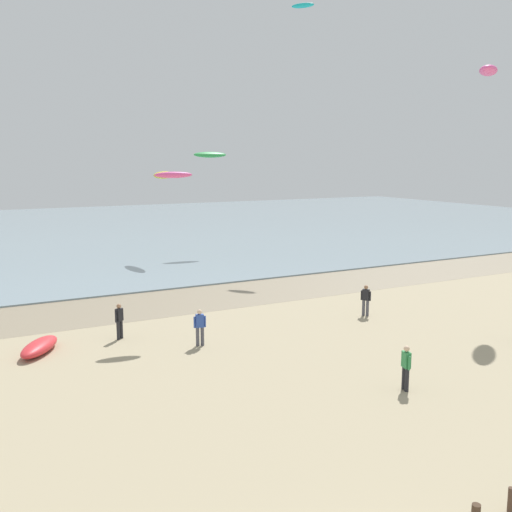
{
  "coord_description": "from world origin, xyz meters",
  "views": [
    {
      "loc": [
        -7.18,
        -6.37,
        8.43
      ],
      "look_at": [
        3.08,
        13.12,
        4.76
      ],
      "focal_mm": 40.78,
      "sensor_mm": 36.0,
      "label": 1
    }
  ],
  "objects_px": {
    "person_nearest_camera": "(200,326)",
    "person_mid_beach": "(119,320)",
    "person_right_flank": "(406,366)",
    "kite_aloft_6": "(303,6)",
    "kite_aloft_0": "(488,71)",
    "kite_aloft_7": "(210,155)",
    "grounded_kite": "(39,347)",
    "kite_aloft_4": "(164,175)",
    "person_by_waterline": "(366,299)",
    "kite_aloft_1": "(173,175)"
  },
  "relations": [
    {
      "from": "person_nearest_camera",
      "to": "person_mid_beach",
      "type": "height_order",
      "value": "same"
    },
    {
      "from": "person_right_flank",
      "to": "kite_aloft_6",
      "type": "bearing_deg",
      "value": 65.11
    },
    {
      "from": "kite_aloft_0",
      "to": "kite_aloft_6",
      "type": "height_order",
      "value": "kite_aloft_6"
    },
    {
      "from": "kite_aloft_0",
      "to": "kite_aloft_7",
      "type": "distance_m",
      "value": 26.14
    },
    {
      "from": "person_mid_beach",
      "to": "grounded_kite",
      "type": "relative_size",
      "value": 0.6
    },
    {
      "from": "grounded_kite",
      "to": "person_nearest_camera",
      "type": "bearing_deg",
      "value": 103.1
    },
    {
      "from": "kite_aloft_7",
      "to": "grounded_kite",
      "type": "bearing_deg",
      "value": -122.78
    },
    {
      "from": "kite_aloft_7",
      "to": "person_mid_beach",
      "type": "bearing_deg",
      "value": -117.06
    },
    {
      "from": "person_right_flank",
      "to": "kite_aloft_6",
      "type": "distance_m",
      "value": 37.34
    },
    {
      "from": "person_mid_beach",
      "to": "person_right_flank",
      "type": "relative_size",
      "value": 1.0
    },
    {
      "from": "person_mid_beach",
      "to": "kite_aloft_4",
      "type": "bearing_deg",
      "value": 65.4
    },
    {
      "from": "kite_aloft_4",
      "to": "kite_aloft_7",
      "type": "distance_m",
      "value": 5.73
    },
    {
      "from": "grounded_kite",
      "to": "kite_aloft_6",
      "type": "height_order",
      "value": "kite_aloft_6"
    },
    {
      "from": "person_nearest_camera",
      "to": "person_by_waterline",
      "type": "xyz_separation_m",
      "value": [
        9.95,
        0.59,
        0.0
      ]
    },
    {
      "from": "person_nearest_camera",
      "to": "kite_aloft_4",
      "type": "relative_size",
      "value": 0.49
    },
    {
      "from": "person_right_flank",
      "to": "kite_aloft_4",
      "type": "bearing_deg",
      "value": 87.12
    },
    {
      "from": "person_right_flank",
      "to": "kite_aloft_6",
      "type": "xyz_separation_m",
      "value": [
        13.19,
        28.43,
        20.31
      ]
    },
    {
      "from": "person_nearest_camera",
      "to": "kite_aloft_0",
      "type": "distance_m",
      "value": 21.62
    },
    {
      "from": "grounded_kite",
      "to": "kite_aloft_0",
      "type": "xyz_separation_m",
      "value": [
        24.33,
        -2.31,
        13.07
      ]
    },
    {
      "from": "person_by_waterline",
      "to": "grounded_kite",
      "type": "bearing_deg",
      "value": 173.9
    },
    {
      "from": "person_nearest_camera",
      "to": "person_right_flank",
      "type": "relative_size",
      "value": 1.0
    },
    {
      "from": "kite_aloft_0",
      "to": "kite_aloft_4",
      "type": "height_order",
      "value": "kite_aloft_0"
    },
    {
      "from": "person_mid_beach",
      "to": "kite_aloft_6",
      "type": "distance_m",
      "value": 33.9
    },
    {
      "from": "person_mid_beach",
      "to": "grounded_kite",
      "type": "distance_m",
      "value": 3.75
    },
    {
      "from": "kite_aloft_4",
      "to": "person_mid_beach",
      "type": "bearing_deg",
      "value": 150.33
    },
    {
      "from": "kite_aloft_6",
      "to": "grounded_kite",
      "type": "bearing_deg",
      "value": 87.75
    },
    {
      "from": "person_nearest_camera",
      "to": "kite_aloft_6",
      "type": "relative_size",
      "value": 0.85
    },
    {
      "from": "kite_aloft_0",
      "to": "kite_aloft_1",
      "type": "height_order",
      "value": "kite_aloft_0"
    },
    {
      "from": "person_mid_beach",
      "to": "kite_aloft_7",
      "type": "relative_size",
      "value": 0.57
    },
    {
      "from": "person_mid_beach",
      "to": "person_by_waterline",
      "type": "xyz_separation_m",
      "value": [
        12.93,
        -2.15,
        0.0
      ]
    },
    {
      "from": "kite_aloft_4",
      "to": "kite_aloft_6",
      "type": "height_order",
      "value": "kite_aloft_6"
    },
    {
      "from": "person_by_waterline",
      "to": "kite_aloft_7",
      "type": "bearing_deg",
      "value": 86.64
    },
    {
      "from": "person_by_waterline",
      "to": "kite_aloft_1",
      "type": "xyz_separation_m",
      "value": [
        -9.64,
        3.33,
        6.75
      ]
    },
    {
      "from": "person_nearest_camera",
      "to": "kite_aloft_0",
      "type": "xyz_separation_m",
      "value": [
        17.68,
        0.05,
        12.44
      ]
    },
    {
      "from": "grounded_kite",
      "to": "kite_aloft_7",
      "type": "height_order",
      "value": "kite_aloft_7"
    },
    {
      "from": "kite_aloft_1",
      "to": "kite_aloft_4",
      "type": "distance_m",
      "value": 20.01
    },
    {
      "from": "person_nearest_camera",
      "to": "person_by_waterline",
      "type": "distance_m",
      "value": 9.97
    },
    {
      "from": "person_by_waterline",
      "to": "kite_aloft_6",
      "type": "xyz_separation_m",
      "value": [
        7.97,
        19.48,
        20.31
      ]
    },
    {
      "from": "person_mid_beach",
      "to": "kite_aloft_4",
      "type": "relative_size",
      "value": 0.49
    },
    {
      "from": "person_by_waterline",
      "to": "person_right_flank",
      "type": "bearing_deg",
      "value": -120.27
    },
    {
      "from": "person_by_waterline",
      "to": "kite_aloft_4",
      "type": "distance_m",
      "value": 23.56
    },
    {
      "from": "person_right_flank",
      "to": "grounded_kite",
      "type": "relative_size",
      "value": 0.6
    },
    {
      "from": "person_right_flank",
      "to": "person_nearest_camera",
      "type": "bearing_deg",
      "value": 119.48
    },
    {
      "from": "kite_aloft_0",
      "to": "kite_aloft_1",
      "type": "bearing_deg",
      "value": -50.07
    },
    {
      "from": "kite_aloft_4",
      "to": "kite_aloft_6",
      "type": "bearing_deg",
      "value": -109.31
    },
    {
      "from": "person_by_waterline",
      "to": "kite_aloft_6",
      "type": "distance_m",
      "value": 29.24
    },
    {
      "from": "kite_aloft_1",
      "to": "person_nearest_camera",
      "type": "bearing_deg",
      "value": 93.57
    },
    {
      "from": "grounded_kite",
      "to": "kite_aloft_4",
      "type": "xyz_separation_m",
      "value": [
        12.95,
        20.65,
        6.86
      ]
    },
    {
      "from": "person_nearest_camera",
      "to": "kite_aloft_6",
      "type": "xyz_separation_m",
      "value": [
        17.92,
        20.07,
        20.31
      ]
    },
    {
      "from": "person_right_flank",
      "to": "kite_aloft_0",
      "type": "xyz_separation_m",
      "value": [
        12.95,
        8.41,
        12.44
      ]
    }
  ]
}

